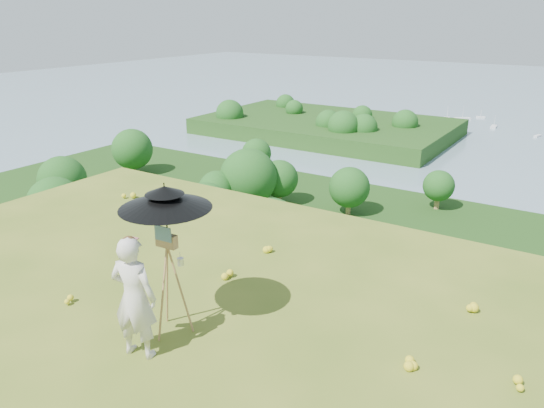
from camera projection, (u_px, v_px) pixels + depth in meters
The scene contains 10 objects.
shoreline_tier at pixel (534, 305), 77.40m from camera, with size 170.00×28.00×8.00m, color #655F50.
peninsula at pixel (327, 119), 176.48m from camera, with size 90.00×60.00×12.00m, color #16360E, non-canonical shape.
slope_trees at pixel (502, 291), 38.60m from camera, with size 110.00×50.00×6.00m, color #19541A, non-canonical shape.
harbor_town at pixel (542, 265), 75.20m from camera, with size 110.00×22.00×5.00m, color silver, non-canonical shape.
moored_boats at pixel (532, 154), 151.08m from camera, with size 140.00×140.00×0.70m, color silver, non-canonical shape.
wildflowers at pixel (98, 391), 5.96m from camera, with size 10.00×10.50×0.12m, color yellow, non-canonical shape.
painter at pixel (134, 297), 6.45m from camera, with size 0.59×0.39×1.62m, color silver.
field_easel at pixel (170, 280), 6.94m from camera, with size 0.59×0.59×1.56m, color olive, non-canonical shape.
sun_umbrella at pixel (166, 214), 6.66m from camera, with size 1.18×1.18×0.82m, color black, non-canonical shape.
painter_cap at pixel (128, 240), 6.19m from camera, with size 0.18×0.22×0.10m, color #C16A70, non-canonical shape.
Camera 1 is at (4.30, -2.81, 4.07)m, focal length 35.00 mm.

